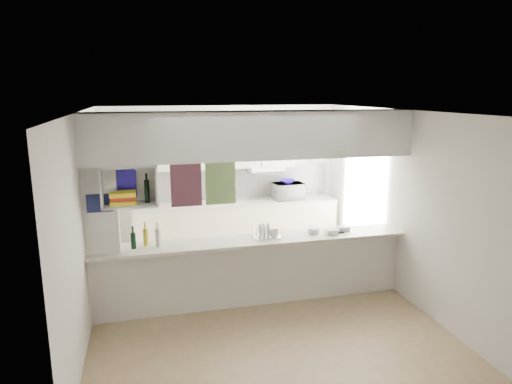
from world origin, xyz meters
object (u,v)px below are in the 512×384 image
object	(u,v)px
dish_rack	(267,231)
wine_bottles	(146,238)
microwave	(288,191)
bowl	(287,181)

from	to	relation	value
dish_rack	wine_bottles	distance (m)	1.58
microwave	wine_bottles	xyz separation A→B (m)	(-2.55, -2.05, -0.03)
wine_bottles	dish_rack	bearing A→B (deg)	0.61
microwave	dish_rack	distance (m)	2.26
bowl	dish_rack	distance (m)	2.27
microwave	wine_bottles	distance (m)	3.28
dish_rack	wine_bottles	xyz separation A→B (m)	(-1.58, -0.02, 0.04)
bowl	dish_rack	bearing A→B (deg)	-114.86
wine_bottles	bowl	bearing A→B (deg)	39.24
dish_rack	microwave	bearing A→B (deg)	65.46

